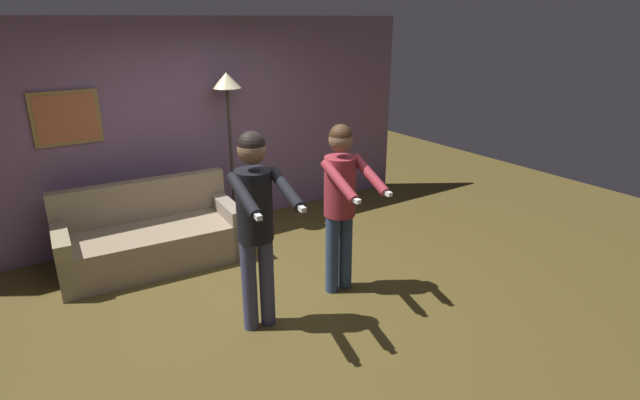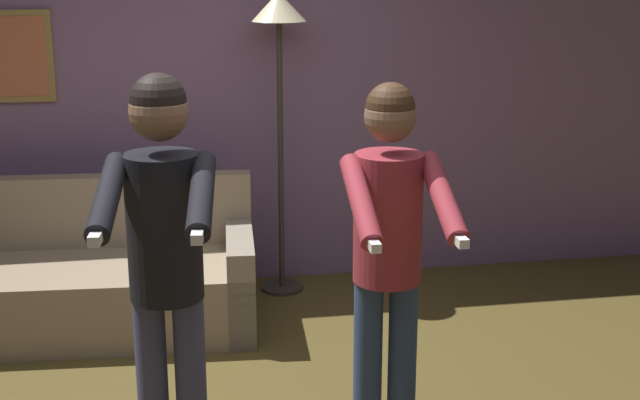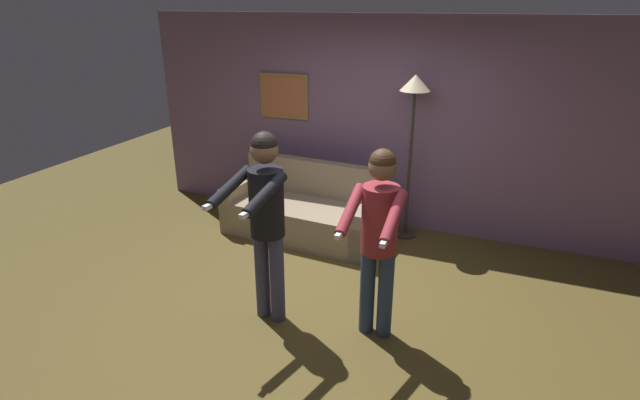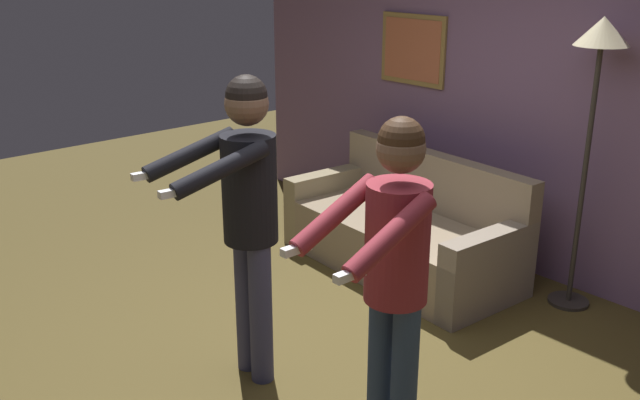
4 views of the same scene
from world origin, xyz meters
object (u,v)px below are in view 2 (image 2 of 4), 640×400
object	(u,v)px
person_standing_left	(164,244)
person_standing_right	(389,236)
couch	(96,283)
torchiere_lamp	(279,43)

from	to	relation	value
person_standing_left	person_standing_right	size ratio (longest dim) A/B	1.05
couch	person_standing_left	bearing A→B (deg)	-76.40
torchiere_lamp	person_standing_left	bearing A→B (deg)	-109.07
couch	person_standing_left	xyz separation A→B (m)	(0.43, -1.77, 0.80)
person_standing_left	torchiere_lamp	bearing A→B (deg)	70.93
couch	torchiere_lamp	xyz separation A→B (m)	(1.19, 0.42, 1.38)
torchiere_lamp	couch	bearing A→B (deg)	-160.38
person_standing_left	person_standing_right	bearing A→B (deg)	8.01
torchiere_lamp	person_standing_right	size ratio (longest dim) A/B	1.17
person_standing_right	person_standing_left	bearing A→B (deg)	-171.99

